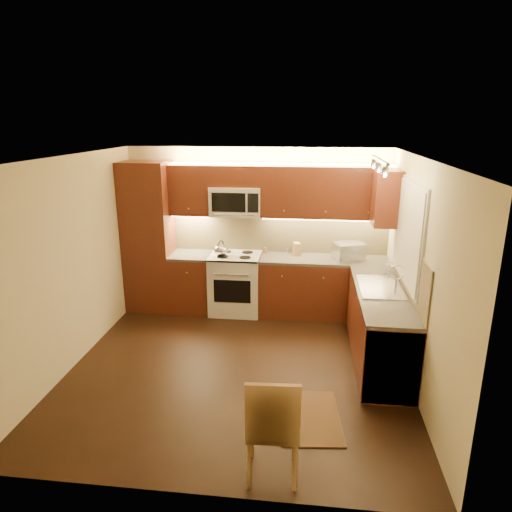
# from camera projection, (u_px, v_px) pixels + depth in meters

# --- Properties ---
(floor) EXTENTS (4.00, 4.00, 0.01)m
(floor) POSITION_uv_depth(u_px,v_px,m) (239.00, 366.00, 5.57)
(floor) COLOR black
(floor) RESTS_ON ground
(ceiling) EXTENTS (4.00, 4.00, 0.01)m
(ceiling) POSITION_uv_depth(u_px,v_px,m) (236.00, 158.00, 4.86)
(ceiling) COLOR beige
(ceiling) RESTS_ON ground
(wall_back) EXTENTS (4.00, 0.01, 2.50)m
(wall_back) POSITION_uv_depth(u_px,v_px,m) (257.00, 229.00, 7.12)
(wall_back) COLOR beige
(wall_back) RESTS_ON ground
(wall_front) EXTENTS (4.00, 0.01, 2.50)m
(wall_front) POSITION_uv_depth(u_px,v_px,m) (194.00, 355.00, 3.31)
(wall_front) COLOR beige
(wall_front) RESTS_ON ground
(wall_left) EXTENTS (0.01, 4.00, 2.50)m
(wall_left) POSITION_uv_depth(u_px,v_px,m) (71.00, 263.00, 5.44)
(wall_left) COLOR beige
(wall_left) RESTS_ON ground
(wall_right) EXTENTS (0.01, 4.00, 2.50)m
(wall_right) POSITION_uv_depth(u_px,v_px,m) (418.00, 276.00, 4.99)
(wall_right) COLOR beige
(wall_right) RESTS_ON ground
(pantry) EXTENTS (0.70, 0.60, 2.30)m
(pantry) POSITION_uv_depth(u_px,v_px,m) (149.00, 237.00, 7.05)
(pantry) COLOR #3F160D
(pantry) RESTS_ON floor
(base_cab_back_left) EXTENTS (0.62, 0.60, 0.86)m
(base_cab_back_left) POSITION_uv_depth(u_px,v_px,m) (193.00, 283.00, 7.18)
(base_cab_back_left) COLOR #3F160D
(base_cab_back_left) RESTS_ON floor
(counter_back_left) EXTENTS (0.62, 0.60, 0.04)m
(counter_back_left) POSITION_uv_depth(u_px,v_px,m) (191.00, 255.00, 7.05)
(counter_back_left) COLOR #322F2D
(counter_back_left) RESTS_ON base_cab_back_left
(base_cab_back_right) EXTENTS (1.92, 0.60, 0.86)m
(base_cab_back_right) POSITION_uv_depth(u_px,v_px,m) (323.00, 288.00, 6.95)
(base_cab_back_right) COLOR #3F160D
(base_cab_back_right) RESTS_ON floor
(counter_back_right) EXTENTS (1.92, 0.60, 0.04)m
(counter_back_right) POSITION_uv_depth(u_px,v_px,m) (324.00, 260.00, 6.82)
(counter_back_right) COLOR #322F2D
(counter_back_right) RESTS_ON base_cab_back_right
(base_cab_right) EXTENTS (0.60, 2.00, 0.86)m
(base_cab_right) POSITION_uv_depth(u_px,v_px,m) (379.00, 327.00, 5.64)
(base_cab_right) COLOR #3F160D
(base_cab_right) RESTS_ON floor
(counter_right) EXTENTS (0.60, 2.00, 0.04)m
(counter_right) POSITION_uv_depth(u_px,v_px,m) (382.00, 293.00, 5.51)
(counter_right) COLOR #322F2D
(counter_right) RESTS_ON base_cab_right
(dishwasher) EXTENTS (0.58, 0.60, 0.84)m
(dishwasher) POSITION_uv_depth(u_px,v_px,m) (388.00, 355.00, 4.97)
(dishwasher) COLOR silver
(dishwasher) RESTS_ON floor
(backsplash_back) EXTENTS (3.30, 0.02, 0.60)m
(backsplash_back) POSITION_uv_depth(u_px,v_px,m) (280.00, 233.00, 7.08)
(backsplash_back) COLOR tan
(backsplash_back) RESTS_ON wall_back
(backsplash_right) EXTENTS (0.02, 2.00, 0.60)m
(backsplash_right) POSITION_uv_depth(u_px,v_px,m) (409.00, 269.00, 5.39)
(backsplash_right) COLOR tan
(backsplash_right) RESTS_ON wall_right
(upper_cab_back_left) EXTENTS (0.62, 0.35, 0.75)m
(upper_cab_back_left) POSITION_uv_depth(u_px,v_px,m) (191.00, 190.00, 6.88)
(upper_cab_back_left) COLOR #3F160D
(upper_cab_back_left) RESTS_ON wall_back
(upper_cab_back_right) EXTENTS (1.92, 0.35, 0.75)m
(upper_cab_back_right) POSITION_uv_depth(u_px,v_px,m) (327.00, 192.00, 6.65)
(upper_cab_back_right) COLOR #3F160D
(upper_cab_back_right) RESTS_ON wall_back
(upper_cab_bridge) EXTENTS (0.76, 0.35, 0.31)m
(upper_cab_bridge) POSITION_uv_depth(u_px,v_px,m) (236.00, 176.00, 6.74)
(upper_cab_bridge) COLOR #3F160D
(upper_cab_bridge) RESTS_ON wall_back
(upper_cab_right_corner) EXTENTS (0.35, 0.50, 0.75)m
(upper_cab_right_corner) POSITION_uv_depth(u_px,v_px,m) (387.00, 198.00, 6.16)
(upper_cab_right_corner) COLOR #3F160D
(upper_cab_right_corner) RESTS_ON wall_right
(stove) EXTENTS (0.76, 0.65, 0.92)m
(stove) POSITION_uv_depth(u_px,v_px,m) (236.00, 283.00, 7.07)
(stove) COLOR silver
(stove) RESTS_ON floor
(microwave) EXTENTS (0.76, 0.38, 0.44)m
(microwave) POSITION_uv_depth(u_px,v_px,m) (236.00, 201.00, 6.84)
(microwave) COLOR silver
(microwave) RESTS_ON wall_back
(window_frame) EXTENTS (0.03, 1.44, 1.24)m
(window_frame) POSITION_uv_depth(u_px,v_px,m) (410.00, 233.00, 5.41)
(window_frame) COLOR silver
(window_frame) RESTS_ON wall_right
(window_blinds) EXTENTS (0.02, 1.36, 1.16)m
(window_blinds) POSITION_uv_depth(u_px,v_px,m) (408.00, 233.00, 5.42)
(window_blinds) COLOR silver
(window_blinds) RESTS_ON wall_right
(sink) EXTENTS (0.52, 0.86, 0.15)m
(sink) POSITION_uv_depth(u_px,v_px,m) (381.00, 282.00, 5.63)
(sink) COLOR silver
(sink) RESTS_ON counter_right
(faucet) EXTENTS (0.20, 0.04, 0.30)m
(faucet) POSITION_uv_depth(u_px,v_px,m) (396.00, 276.00, 5.58)
(faucet) COLOR silver
(faucet) RESTS_ON counter_right
(track_light_bar) EXTENTS (0.04, 1.20, 0.03)m
(track_light_bar) POSITION_uv_depth(u_px,v_px,m) (379.00, 160.00, 5.07)
(track_light_bar) COLOR silver
(track_light_bar) RESTS_ON ceiling
(kettle) EXTENTS (0.27, 0.27, 0.24)m
(kettle) POSITION_uv_depth(u_px,v_px,m) (221.00, 248.00, 6.84)
(kettle) COLOR silver
(kettle) RESTS_ON stove
(toaster_oven) EXTENTS (0.50, 0.44, 0.25)m
(toaster_oven) POSITION_uv_depth(u_px,v_px,m) (349.00, 251.00, 6.74)
(toaster_oven) COLOR silver
(toaster_oven) RESTS_ON counter_back_right
(knife_block) EXTENTS (0.13, 0.16, 0.19)m
(knife_block) POSITION_uv_depth(u_px,v_px,m) (297.00, 249.00, 6.96)
(knife_block) COLOR #AC7A4D
(knife_block) RESTS_ON counter_back_right
(spice_jar_a) EXTENTS (0.05, 0.05, 0.10)m
(spice_jar_a) POSITION_uv_depth(u_px,v_px,m) (266.00, 250.00, 7.10)
(spice_jar_a) COLOR silver
(spice_jar_a) RESTS_ON counter_back_right
(spice_jar_b) EXTENTS (0.06, 0.06, 0.09)m
(spice_jar_b) POSITION_uv_depth(u_px,v_px,m) (265.00, 250.00, 7.08)
(spice_jar_b) COLOR brown
(spice_jar_b) RESTS_ON counter_back_right
(spice_jar_c) EXTENTS (0.04, 0.04, 0.08)m
(spice_jar_c) POSITION_uv_depth(u_px,v_px,m) (288.00, 250.00, 7.09)
(spice_jar_c) COLOR silver
(spice_jar_c) RESTS_ON counter_back_right
(spice_jar_d) EXTENTS (0.05, 0.05, 0.09)m
(spice_jar_d) POSITION_uv_depth(u_px,v_px,m) (296.00, 252.00, 7.01)
(spice_jar_d) COLOR #97582D
(spice_jar_d) RESTS_ON counter_back_right
(soap_bottle) EXTENTS (0.09, 0.10, 0.17)m
(soap_bottle) POSITION_uv_depth(u_px,v_px,m) (388.00, 266.00, 6.17)
(soap_bottle) COLOR silver
(soap_bottle) RESTS_ON counter_right
(rug) EXTENTS (0.68, 0.95, 0.01)m
(rug) POSITION_uv_depth(u_px,v_px,m) (310.00, 417.00, 4.62)
(rug) COLOR black
(rug) RESTS_ON floor
(dining_chair) EXTENTS (0.46, 0.46, 0.98)m
(dining_chair) POSITION_uv_depth(u_px,v_px,m) (273.00, 423.00, 3.76)
(dining_chair) COLOR #AC7A4D
(dining_chair) RESTS_ON floor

